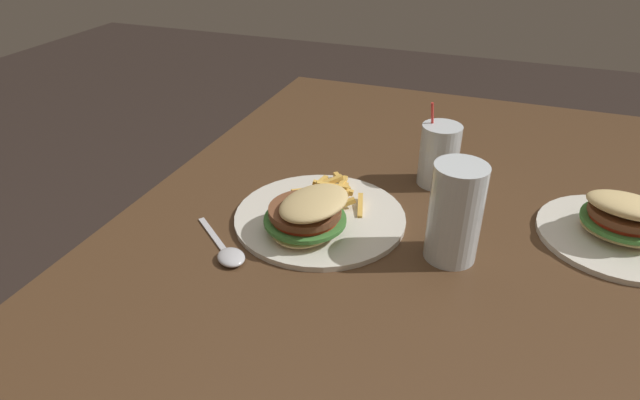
{
  "coord_description": "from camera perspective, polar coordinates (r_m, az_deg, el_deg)",
  "views": [
    {
      "loc": [
        0.66,
        0.08,
        1.26
      ],
      "look_at": [
        -0.1,
        -0.2,
        0.78
      ],
      "focal_mm": 30.0,
      "sensor_mm": 36.0,
      "label": 1
    }
  ],
  "objects": [
    {
      "name": "meal_plate_near",
      "position": [
        0.92,
        -0.6,
        -1.53
      ],
      "size": [
        0.3,
        0.3,
        0.09
      ],
      "color": "silver",
      "rests_on": "dining_table"
    },
    {
      "name": "beer_glass",
      "position": [
        0.85,
        14.17,
        -1.72
      ],
      "size": [
        0.08,
        0.08,
        0.16
      ],
      "color": "silver",
      "rests_on": "dining_table"
    },
    {
      "name": "juice_glass",
      "position": [
        1.07,
        12.57,
        4.57
      ],
      "size": [
        0.08,
        0.08,
        0.17
      ],
      "color": "silver",
      "rests_on": "dining_table"
    },
    {
      "name": "dining_table",
      "position": [
        0.9,
        10.09,
        -12.98
      ],
      "size": [
        1.69,
        1.1,
        0.74
      ],
      "color": "#4C331E",
      "rests_on": "ground_plane"
    },
    {
      "name": "spoon",
      "position": [
        0.87,
        -9.65,
        -5.8
      ],
      "size": [
        0.13,
        0.15,
        0.01
      ],
      "rotation": [
        0.0,
        0.0,
        0.89
      ],
      "color": "silver",
      "rests_on": "dining_table"
    },
    {
      "name": "meal_plate_far",
      "position": [
        1.02,
        29.53,
        -2.23
      ],
      "size": [
        0.26,
        0.26,
        0.1
      ],
      "color": "silver",
      "rests_on": "dining_table"
    }
  ]
}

